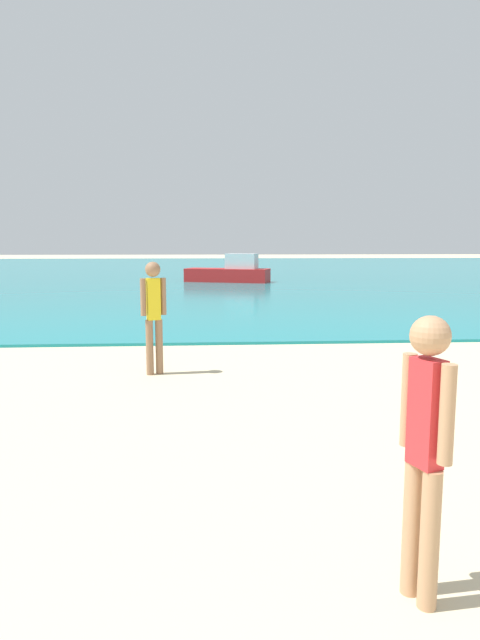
% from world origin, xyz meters
% --- Properties ---
extents(water, '(160.00, 60.00, 0.06)m').
position_xyz_m(water, '(0.00, 45.63, 0.03)').
color(water, teal).
rests_on(water, ground).
extents(person_standing, '(0.22, 0.36, 1.64)m').
position_xyz_m(person_standing, '(1.09, 7.69, 0.93)').
color(person_standing, tan).
rests_on(person_standing, ground).
extents(person_distant, '(0.38, 0.23, 1.74)m').
position_xyz_m(person_distant, '(-0.89, 13.27, 0.99)').
color(person_distant, '#936B4C').
rests_on(person_distant, ground).
extents(boat_far, '(4.40, 2.60, 1.42)m').
position_xyz_m(boat_far, '(1.20, 32.64, 0.55)').
color(boat_far, red).
rests_on(boat_far, water).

